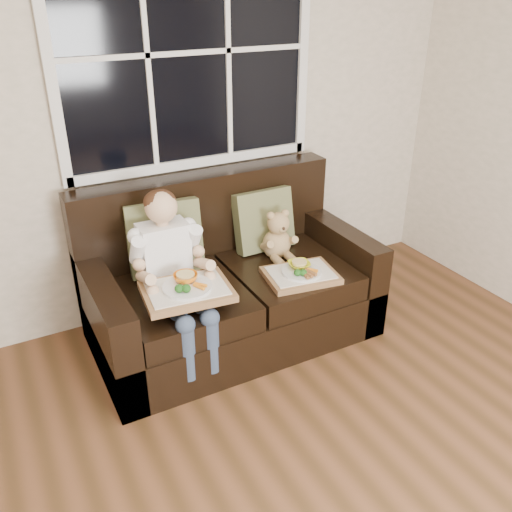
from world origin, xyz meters
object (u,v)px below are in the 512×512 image
tray_left (187,289)px  loveseat (228,288)px  teddy_bear (278,238)px  tray_right (301,274)px  child (171,262)px

tray_left → loveseat: bearing=45.8°
teddy_bear → tray_left: 0.80m
tray_left → tray_right: tray_left is taller
loveseat → teddy_bear: (0.35, -0.01, 0.27)m
teddy_bear → tray_left: size_ratio=0.67×
loveseat → child: bearing=-163.0°
child → teddy_bear: (0.74, 0.11, -0.07)m
loveseat → tray_right: 0.49m
loveseat → tray_left: (-0.39, -0.32, 0.27)m
child → tray_left: (0.01, -0.20, -0.07)m
teddy_bear → tray_right: teddy_bear is taller
tray_right → teddy_bear: bearing=95.3°
teddy_bear → child: bearing=-167.5°
loveseat → teddy_bear: bearing=-1.4°
loveseat → child: child is taller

